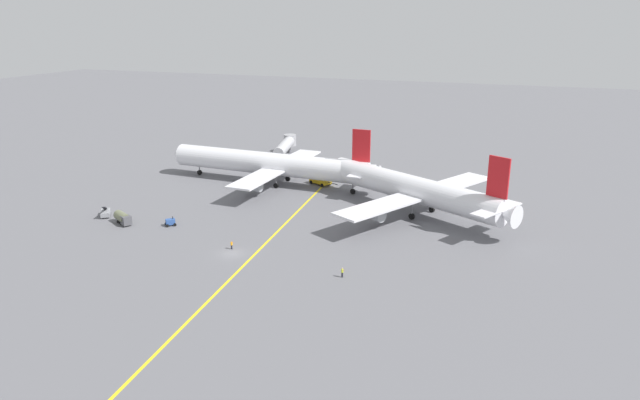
{
  "coord_description": "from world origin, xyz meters",
  "views": [
    {
      "loc": [
        47.39,
        -83.83,
        40.49
      ],
      "look_at": [
        8.22,
        23.35,
        4.0
      ],
      "focal_mm": 32.09,
      "sensor_mm": 36.0,
      "label": 1
    }
  ],
  "objects_px": {
    "airliner_at_gate_left": "(270,164)",
    "jet_bridge": "(286,145)",
    "gse_fuel_bowser_stubby": "(123,218)",
    "ground_crew_ramp_agent_by_cones": "(232,245)",
    "gse_belt_loader_portside": "(105,213)",
    "pushback_tug": "(320,180)",
    "gse_gpu_cart_small": "(170,222)",
    "airliner_being_pushed": "(413,189)",
    "ground_crew_wing_walker_right": "(342,272)"
  },
  "relations": [
    {
      "from": "airliner_at_gate_left",
      "to": "jet_bridge",
      "type": "xyz_separation_m",
      "value": [
        -7.6,
        27.3,
        -1.25
      ]
    },
    {
      "from": "gse_fuel_bowser_stubby",
      "to": "ground_crew_ramp_agent_by_cones",
      "type": "xyz_separation_m",
      "value": [
        27.36,
        -4.28,
        -0.53
      ]
    },
    {
      "from": "airliner_at_gate_left",
      "to": "gse_fuel_bowser_stubby",
      "type": "bearing_deg",
      "value": -112.5
    },
    {
      "from": "gse_belt_loader_portside",
      "to": "gse_fuel_bowser_stubby",
      "type": "bearing_deg",
      "value": -21.52
    },
    {
      "from": "pushback_tug",
      "to": "gse_fuel_bowser_stubby",
      "type": "distance_m",
      "value": 50.0
    },
    {
      "from": "gse_fuel_bowser_stubby",
      "to": "gse_gpu_cart_small",
      "type": "bearing_deg",
      "value": 14.22
    },
    {
      "from": "gse_belt_loader_portside",
      "to": "ground_crew_ramp_agent_by_cones",
      "type": "height_order",
      "value": "gse_belt_loader_portside"
    },
    {
      "from": "ground_crew_ramp_agent_by_cones",
      "to": "jet_bridge",
      "type": "distance_m",
      "value": 72.26
    },
    {
      "from": "airliner_being_pushed",
      "to": "gse_gpu_cart_small",
      "type": "height_order",
      "value": "airliner_being_pushed"
    },
    {
      "from": "gse_belt_loader_portside",
      "to": "ground_crew_ramp_agent_by_cones",
      "type": "xyz_separation_m",
      "value": [
        34.07,
        -6.93,
        -0.02
      ]
    },
    {
      "from": "pushback_tug",
      "to": "jet_bridge",
      "type": "bearing_deg",
      "value": 129.65
    },
    {
      "from": "gse_belt_loader_portside",
      "to": "jet_bridge",
      "type": "height_order",
      "value": "jet_bridge"
    },
    {
      "from": "ground_crew_ramp_agent_by_cones",
      "to": "gse_belt_loader_portside",
      "type": "bearing_deg",
      "value": 168.5
    },
    {
      "from": "airliner_at_gate_left",
      "to": "gse_gpu_cart_small",
      "type": "xyz_separation_m",
      "value": [
        -6.08,
        -35.56,
        -4.29
      ]
    },
    {
      "from": "pushback_tug",
      "to": "airliner_at_gate_left",
      "type": "bearing_deg",
      "value": -163.92
    },
    {
      "from": "pushback_tug",
      "to": "gse_belt_loader_portside",
      "type": "distance_m",
      "value": 52.02
    },
    {
      "from": "gse_gpu_cart_small",
      "to": "ground_crew_ramp_agent_by_cones",
      "type": "bearing_deg",
      "value": -20.84
    },
    {
      "from": "gse_belt_loader_portside",
      "to": "gse_fuel_bowser_stubby",
      "type": "xyz_separation_m",
      "value": [
        6.71,
        -2.65,
        0.51
      ]
    },
    {
      "from": "airliner_at_gate_left",
      "to": "gse_gpu_cart_small",
      "type": "height_order",
      "value": "airliner_at_gate_left"
    },
    {
      "from": "airliner_being_pushed",
      "to": "pushback_tug",
      "type": "distance_m",
      "value": 30.17
    },
    {
      "from": "airliner_at_gate_left",
      "to": "gse_fuel_bowser_stubby",
      "type": "relative_size",
      "value": 11.22
    },
    {
      "from": "airliner_being_pushed",
      "to": "airliner_at_gate_left",
      "type": "bearing_deg",
      "value": 164.75
    },
    {
      "from": "ground_crew_wing_walker_right",
      "to": "jet_bridge",
      "type": "bearing_deg",
      "value": 119.55
    },
    {
      "from": "airliner_at_gate_left",
      "to": "airliner_being_pushed",
      "type": "relative_size",
      "value": 1.26
    },
    {
      "from": "airliner_at_gate_left",
      "to": "airliner_being_pushed",
      "type": "xyz_separation_m",
      "value": [
        38.53,
        -10.51,
        0.24
      ]
    },
    {
      "from": "ground_crew_ramp_agent_by_cones",
      "to": "jet_bridge",
      "type": "xyz_separation_m",
      "value": [
        -19.22,
        69.6,
        3.03
      ]
    },
    {
      "from": "gse_fuel_bowser_stubby",
      "to": "jet_bridge",
      "type": "distance_m",
      "value": 65.87
    },
    {
      "from": "ground_crew_ramp_agent_by_cones",
      "to": "gse_fuel_bowser_stubby",
      "type": "bearing_deg",
      "value": 171.1
    },
    {
      "from": "gse_fuel_bowser_stubby",
      "to": "gse_belt_loader_portside",
      "type": "bearing_deg",
      "value": 158.48
    },
    {
      "from": "ground_crew_wing_walker_right",
      "to": "ground_crew_ramp_agent_by_cones",
      "type": "xyz_separation_m",
      "value": [
        -22.72,
        4.37,
        -0.07
      ]
    },
    {
      "from": "airliner_being_pushed",
      "to": "jet_bridge",
      "type": "distance_m",
      "value": 59.66
    },
    {
      "from": "gse_fuel_bowser_stubby",
      "to": "ground_crew_ramp_agent_by_cones",
      "type": "distance_m",
      "value": 27.7
    },
    {
      "from": "gse_gpu_cart_small",
      "to": "ground_crew_wing_walker_right",
      "type": "relative_size",
      "value": 1.55
    },
    {
      "from": "ground_crew_wing_walker_right",
      "to": "jet_bridge",
      "type": "height_order",
      "value": "jet_bridge"
    },
    {
      "from": "airliner_at_gate_left",
      "to": "ground_crew_ramp_agent_by_cones",
      "type": "distance_m",
      "value": 44.07
    },
    {
      "from": "airliner_being_pushed",
      "to": "gse_fuel_bowser_stubby",
      "type": "bearing_deg",
      "value": -153.12
    },
    {
      "from": "airliner_being_pushed",
      "to": "gse_fuel_bowser_stubby",
      "type": "relative_size",
      "value": 8.89
    },
    {
      "from": "ground_crew_wing_walker_right",
      "to": "gse_gpu_cart_small",
      "type": "bearing_deg",
      "value": 164.63
    },
    {
      "from": "airliner_being_pushed",
      "to": "ground_crew_ramp_agent_by_cones",
      "type": "height_order",
      "value": "airliner_being_pushed"
    },
    {
      "from": "pushback_tug",
      "to": "ground_crew_ramp_agent_by_cones",
      "type": "xyz_separation_m",
      "value": [
        -0.51,
        -45.79,
        -0.38
      ]
    },
    {
      "from": "airliner_at_gate_left",
      "to": "gse_belt_loader_portside",
      "type": "height_order",
      "value": "airliner_at_gate_left"
    },
    {
      "from": "gse_belt_loader_portside",
      "to": "airliner_being_pushed",
      "type": "bearing_deg",
      "value": 22.18
    },
    {
      "from": "jet_bridge",
      "to": "ground_crew_wing_walker_right",
      "type": "bearing_deg",
      "value": -60.45
    },
    {
      "from": "gse_fuel_bowser_stubby",
      "to": "jet_bridge",
      "type": "relative_size",
      "value": 0.25
    },
    {
      "from": "airliner_being_pushed",
      "to": "gse_fuel_bowser_stubby",
      "type": "height_order",
      "value": "airliner_being_pushed"
    },
    {
      "from": "airliner_being_pushed",
      "to": "gse_fuel_bowser_stubby",
      "type": "distance_m",
      "value": 60.98
    },
    {
      "from": "pushback_tug",
      "to": "jet_bridge",
      "type": "xyz_separation_m",
      "value": [
        -19.73,
        23.8,
        2.65
      ]
    },
    {
      "from": "airliner_at_gate_left",
      "to": "gse_fuel_bowser_stubby",
      "type": "height_order",
      "value": "airliner_at_gate_left"
    },
    {
      "from": "gse_belt_loader_portside",
      "to": "jet_bridge",
      "type": "bearing_deg",
      "value": 76.66
    },
    {
      "from": "airliner_being_pushed",
      "to": "gse_belt_loader_portside",
      "type": "relative_size",
      "value": 9.84
    }
  ]
}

